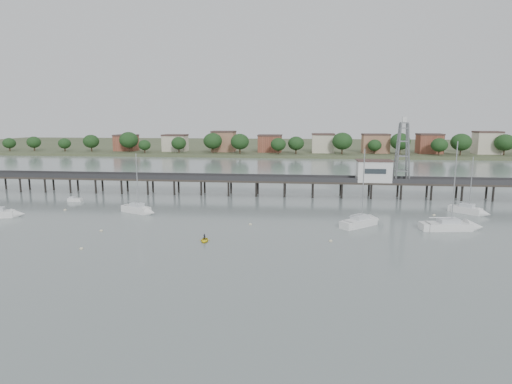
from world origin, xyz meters
TOP-DOWN VIEW (x-y plane):
  - ground_plane at (0.00, 0.00)m, footprint 500.00×500.00m
  - pier at (0.00, 60.00)m, footprint 150.00×5.00m
  - pier_building at (25.00, 60.00)m, footprint 8.40×5.40m
  - lattice_tower at (31.50, 60.00)m, footprint 3.20×3.20m
  - sailboat_a at (-50.35, 30.56)m, footprint 8.19×5.13m
  - sailboat_e at (42.30, 43.62)m, footprint 6.93×6.49m
  - sailboat_b at (-24.82, 36.94)m, footprint 8.00×5.26m
  - sailboat_d at (35.14, 30.49)m, footprint 10.33×4.26m
  - sailboat_c at (19.49, 32.29)m, footprint 8.35×8.04m
  - white_tender at (-44.99, 47.37)m, footprint 3.27×1.37m
  - yellow_dinghy at (-7.33, 18.57)m, footprint 1.86×0.75m
  - dinghy_occupant at (-7.33, 18.57)m, footprint 0.54×1.06m
  - mooring_buoys at (-0.70, 27.25)m, footprint 85.49×29.54m
  - far_shore at (0.36, 239.58)m, footprint 500.00×170.00m

SIDE VIEW (x-z plane):
  - ground_plane at x=0.00m, z-range 0.00..0.00m
  - yellow_dinghy at x=-7.33m, z-range -1.26..1.26m
  - dinghy_occupant at x=-7.33m, z-range -0.12..0.12m
  - mooring_buoys at x=-0.70m, z-range -0.12..0.28m
  - white_tender at x=-44.99m, z-range -0.24..1.03m
  - sailboat_d at x=35.14m, z-range -7.57..8.82m
  - sailboat_c at x=19.49m, z-range -6.74..8.01m
  - sailboat_a at x=-50.35m, z-range -5.90..7.19m
  - sailboat_b at x=-24.82m, z-range -5.79..7.08m
  - sailboat_e at x=42.30m, z-range -5.48..6.77m
  - far_shore at x=0.36m, z-range -4.25..6.15m
  - pier at x=0.00m, z-range 1.04..6.54m
  - pier_building at x=25.00m, z-range 4.02..9.32m
  - lattice_tower at x=31.50m, z-range 3.35..18.85m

